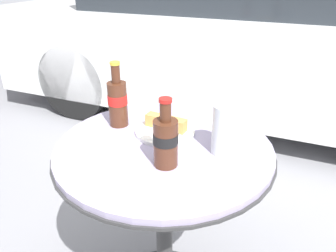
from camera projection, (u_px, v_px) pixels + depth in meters
The scene contains 6 objects.
bistro_table at pixel (164, 178), 1.13m from camera, with size 0.72×0.72×0.68m.
cola_bottle_left at pixel (166, 140), 0.92m from camera, with size 0.07×0.07×0.21m.
cola_bottle_right at pixel (118, 101), 1.15m from camera, with size 0.07×0.07×0.23m.
drinking_glass at pixel (224, 131), 0.99m from camera, with size 0.08×0.08×0.16m.
lunch_plate_near at pixel (165, 128), 1.13m from camera, with size 0.21×0.21×0.06m.
parked_car at pixel (240, 38), 2.87m from camera, with size 3.97×1.79×1.30m.
Camera 1 is at (0.37, -0.85, 1.21)m, focal length 35.00 mm.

